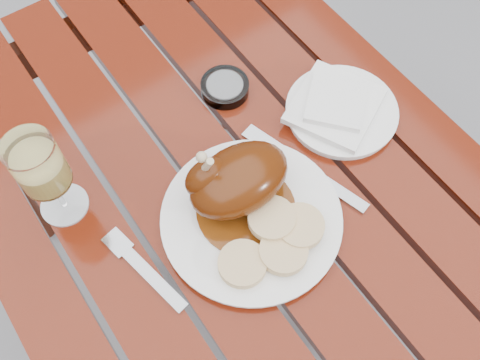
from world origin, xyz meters
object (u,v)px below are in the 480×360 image
wine_glass (48,179)px  ashtray (225,87)px  table (238,266)px  dinner_plate (251,219)px  side_plate (341,111)px

wine_glass → ashtray: 0.36m
ashtray → table: bearing=-118.6°
wine_glass → ashtray: (0.35, 0.04, -0.08)m
dinner_plate → side_plate: dinner_plate is taller
dinner_plate → side_plate: 0.27m
table → dinner_plate: size_ratio=4.11×
dinner_plate → ashtray: ashtray is taller
wine_glass → ashtray: size_ratio=2.07×
table → dinner_plate: 0.39m
dinner_plate → wine_glass: 0.32m
ashtray → side_plate: bearing=-49.1°
wine_glass → side_plate: size_ratio=0.91×
wine_glass → side_plate: wine_glass is taller
wine_glass → table: bearing=-30.0°
table → side_plate: bearing=5.0°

